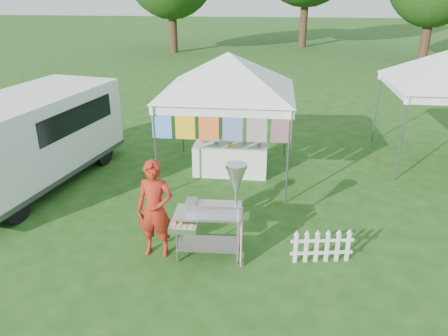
# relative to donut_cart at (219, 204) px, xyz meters

# --- Properties ---
(ground) EXTENTS (120.00, 120.00, 0.00)m
(ground) POSITION_rel_donut_cart_xyz_m (-0.24, 0.10, -1.02)
(ground) COLOR #1F3F12
(ground) RESTS_ON ground
(canopy_main) EXTENTS (4.24, 4.24, 3.45)m
(canopy_main) POSITION_rel_donut_cart_xyz_m (-0.24, 3.60, 1.97)
(canopy_main) COLOR #59595E
(canopy_main) RESTS_ON ground
(donut_cart) EXTENTS (1.24, 0.90, 1.73)m
(donut_cart) POSITION_rel_donut_cart_xyz_m (0.00, 0.00, 0.00)
(donut_cart) COLOR gray
(donut_cart) RESTS_ON ground
(vendor) EXTENTS (0.65, 0.44, 1.76)m
(vendor) POSITION_rel_donut_cart_xyz_m (-1.09, -0.04, -0.14)
(vendor) COLOR maroon
(vendor) RESTS_ON ground
(cargo_van) EXTENTS (2.93, 5.34, 2.10)m
(cargo_van) POSITION_rel_donut_cart_xyz_m (-4.72, 2.58, 0.11)
(cargo_van) COLOR white
(cargo_van) RESTS_ON ground
(picket_fence) EXTENTS (1.07, 0.21, 0.56)m
(picket_fence) POSITION_rel_donut_cart_xyz_m (1.76, 0.03, -0.73)
(picket_fence) COLOR white
(picket_fence) RESTS_ON ground
(display_table) EXTENTS (1.80, 0.70, 0.77)m
(display_table) POSITION_rel_donut_cart_xyz_m (-0.17, 3.61, -0.63)
(display_table) COLOR white
(display_table) RESTS_ON ground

